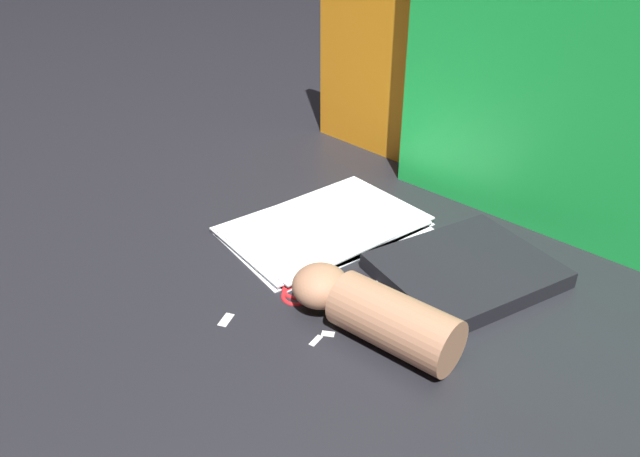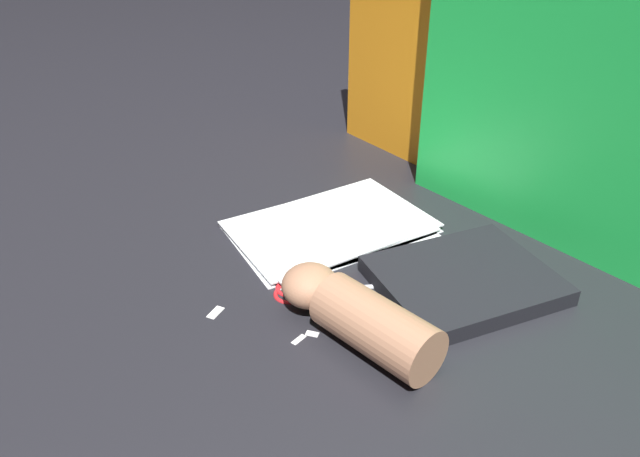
# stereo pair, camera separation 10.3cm
# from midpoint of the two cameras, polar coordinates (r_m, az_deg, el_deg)

# --- Properties ---
(ground_plane) EXTENTS (6.00, 6.00, 0.00)m
(ground_plane) POSITION_cam_midpoint_polar(r_m,az_deg,el_deg) (1.05, 3.65, -3.39)
(ground_plane) COLOR black
(backdrop_panel_left) EXTENTS (0.63, 0.11, 0.57)m
(backdrop_panel_left) POSITION_cam_midpoint_polar(r_m,az_deg,el_deg) (1.28, 15.02, 16.10)
(backdrop_panel_left) COLOR orange
(backdrop_panel_left) RESTS_ON ground_plane
(backdrop_panel_center) EXTENTS (0.76, 0.15, 0.56)m
(backdrop_panel_center) POSITION_cam_midpoint_polar(r_m,az_deg,el_deg) (1.06, 29.05, 10.05)
(backdrop_panel_center) COLOR green
(backdrop_panel_center) RESTS_ON ground_plane
(paper_stack) EXTENTS (0.24, 0.36, 0.01)m
(paper_stack) POSITION_cam_midpoint_polar(r_m,az_deg,el_deg) (1.14, 3.51, 0.05)
(paper_stack) COLOR white
(paper_stack) RESTS_ON ground_plane
(book_closed) EXTENTS (0.25, 0.29, 0.03)m
(book_closed) POSITION_cam_midpoint_polar(r_m,az_deg,el_deg) (1.03, 15.87, -4.65)
(book_closed) COLOR black
(book_closed) RESTS_ON ground_plane
(scissors) EXTENTS (0.16, 0.17, 0.01)m
(scissors) POSITION_cam_midpoint_polar(r_m,az_deg,el_deg) (0.98, 1.97, -5.78)
(scissors) COLOR silver
(scissors) RESTS_ON ground_plane
(hand_forearm) EXTENTS (0.28, 0.15, 0.08)m
(hand_forearm) POSITION_cam_midpoint_polar(r_m,az_deg,el_deg) (0.88, 6.81, -7.98)
(hand_forearm) COLOR #A87556
(hand_forearm) RESTS_ON ground_plane
(paper_scrap_near) EXTENTS (0.02, 0.02, 0.00)m
(paper_scrap_near) POSITION_cam_midpoint_polar(r_m,az_deg,el_deg) (0.91, 2.58, -9.70)
(paper_scrap_near) COLOR white
(paper_scrap_near) RESTS_ON ground_plane
(paper_scrap_mid) EXTENTS (0.03, 0.03, 0.00)m
(paper_scrap_mid) POSITION_cam_midpoint_polar(r_m,az_deg,el_deg) (0.95, -6.47, -7.73)
(paper_scrap_mid) COLOR white
(paper_scrap_mid) RESTS_ON ground_plane
(paper_scrap_far) EXTENTS (0.02, 0.03, 0.00)m
(paper_scrap_far) POSITION_cam_midpoint_polar(r_m,az_deg,el_deg) (0.90, 1.38, -10.22)
(paper_scrap_far) COLOR white
(paper_scrap_far) RESTS_ON ground_plane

